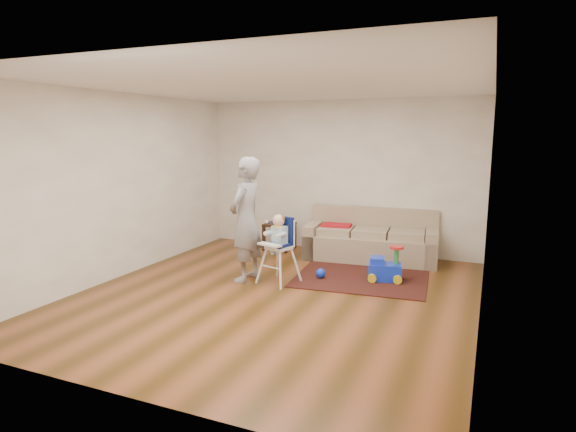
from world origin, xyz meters
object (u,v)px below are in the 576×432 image
at_px(adult, 246,220).
at_px(ride_on_toy, 385,263).
at_px(toy_ball, 321,273).
at_px(sofa, 371,235).
at_px(high_chair, 279,250).
at_px(side_table, 279,236).

bearing_deg(adult, ride_on_toy, 114.20).
relative_size(toy_ball, adult, 0.08).
relative_size(sofa, toy_ball, 15.85).
bearing_deg(ride_on_toy, high_chair, -166.45).
distance_m(ride_on_toy, toy_ball, 0.95).
xyz_separation_m(side_table, adult, (0.33, -1.90, 0.65)).
xyz_separation_m(sofa, adult, (-1.39, -1.85, 0.47)).
bearing_deg(adult, toy_ball, 117.82).
bearing_deg(side_table, adult, -80.24).
bearing_deg(high_chair, sofa, 79.29).
bearing_deg(ride_on_toy, side_table, 139.69).
bearing_deg(toy_ball, high_chair, -141.56).
height_order(side_table, toy_ball, side_table).
relative_size(sofa, side_table, 4.61).
xyz_separation_m(sofa, side_table, (-1.71, 0.05, -0.18)).
distance_m(side_table, adult, 2.04).
bearing_deg(ride_on_toy, sofa, 100.96).
bearing_deg(side_table, high_chair, -66.19).
height_order(sofa, ride_on_toy, sofa).
relative_size(side_table, high_chair, 0.49).
bearing_deg(sofa, ride_on_toy, -72.62).
height_order(toy_ball, adult, adult).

